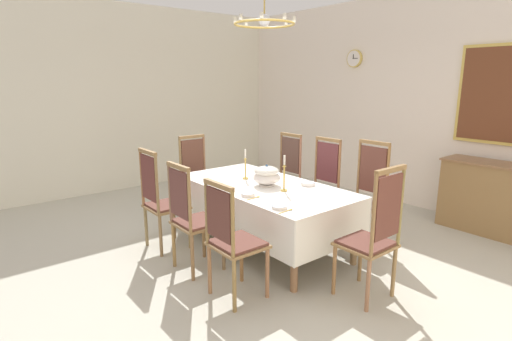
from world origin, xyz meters
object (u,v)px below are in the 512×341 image
object	(u,v)px
bowl_far_left	(308,183)
chandelier	(264,23)
chair_south_b	(192,216)
chair_south_c	(232,238)
bowl_near_right	(248,194)
chair_north_c	(365,194)
spoon_secondary	(256,197)
framed_painting	(503,95)
chair_south_a	(161,199)
chair_head_east	(373,234)
chair_head_west	(197,174)
dining_table	(264,191)
spoon_primary	(289,210)
bowl_near_left	(279,207)
mounted_clock	(354,59)
candlestick_west	(245,167)
soup_tureen	(267,175)
chair_north_b	(320,183)
chair_north_a	(284,174)
sideboard	(503,200)
candlestick_east	(284,177)

from	to	relation	value
bowl_far_left	chandelier	bearing A→B (deg)	-132.12
chair_south_b	chair_south_c	size ratio (longest dim) A/B	1.04
bowl_near_right	chandelier	world-z (taller)	chandelier
chair_north_c	spoon_secondary	size ratio (longest dim) A/B	6.87
framed_painting	chair_south_a	bearing A→B (deg)	-118.67
chair_south_c	chair_head_east	distance (m)	1.22
chair_south_c	chair_head_west	world-z (taller)	chair_head_west
chair_head_west	bowl_far_left	distance (m)	1.84
bowl_near_right	chair_head_west	bearing A→B (deg)	166.46
dining_table	bowl_near_right	xyz separation A→B (m)	(0.24, -0.41, 0.10)
dining_table	spoon_primary	distance (m)	0.94
dining_table	chair_north_c	distance (m)	1.18
chandelier	framed_painting	bearing A→B (deg)	63.93
chair_head_west	spoon_primary	xyz separation A→B (m)	(2.30, -0.41, 0.16)
chair_head_west	bowl_near_left	xyz separation A→B (m)	(2.20, -0.43, 0.17)
mounted_clock	framed_painting	xyz separation A→B (m)	(2.29, 0.01, -0.52)
chair_head_east	candlestick_west	bearing A→B (deg)	90.00
candlestick_west	chair_north_c	bearing A→B (deg)	42.55
soup_tureen	spoon_primary	xyz separation A→B (m)	(0.79, -0.41, -0.11)
chair_north_b	bowl_near_right	distance (m)	1.38
chair_north_a	sideboard	size ratio (longest dim) A/B	0.81
bowl_far_left	soup_tureen	bearing A→B (deg)	-127.36
dining_table	framed_painting	world-z (taller)	framed_painting
chair_south_b	soup_tureen	size ratio (longest dim) A/B	3.64
dining_table	spoon_secondary	size ratio (longest dim) A/B	11.89
chair_north_c	framed_painting	world-z (taller)	framed_painting
chair_south_a	sideboard	bearing A→B (deg)	56.58
candlestick_west	bowl_near_left	size ratio (longest dim) A/B	2.52
chair_north_a	sideboard	bearing A→B (deg)	-145.61
candlestick_east	framed_painting	bearing A→B (deg)	69.87
chair_south_a	spoon_primary	world-z (taller)	chair_south_a
chair_north_a	candlestick_east	distance (m)	1.42
chair_north_b	framed_painting	distance (m)	2.51
chair_north_c	spoon_primary	bearing A→B (deg)	96.08
bowl_far_left	spoon_primary	bearing A→B (deg)	-56.99
chair_north_a	bowl_near_left	distance (m)	1.98
chandelier	chair_north_c	bearing A→B (deg)	53.76
spoon_primary	chandelier	xyz separation A→B (m)	(-0.84, 0.41, 1.73)
chair_north_a	chair_north_c	bearing A→B (deg)	-179.86
dining_table	chair_north_a	bearing A→B (deg)	125.56
mounted_clock	chair_north_a	bearing A→B (deg)	-81.51
chair_south_a	bowl_near_right	size ratio (longest dim) A/B	7.93
chair_south_a	chair_head_west	world-z (taller)	chair_south_a
candlestick_east	spoon_primary	distance (m)	0.66
candlestick_west	bowl_far_left	xyz separation A→B (m)	(0.67, 0.37, -0.13)
bowl_near_left	mounted_clock	bearing A→B (deg)	117.92
chair_head_east	spoon_secondary	world-z (taller)	chair_head_east
soup_tureen	candlestick_west	xyz separation A→B (m)	(-0.39, 0.00, 0.03)
chair_south_b	spoon_secondary	distance (m)	0.67
chair_head_west	candlestick_west	size ratio (longest dim) A/B	3.14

